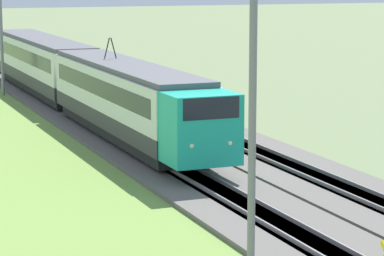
% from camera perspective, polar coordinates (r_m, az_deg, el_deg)
% --- Properties ---
extents(ballast_main, '(240.00, 4.40, 0.30)m').
position_cam_1_polar(ballast_main, '(66.21, -9.89, 2.43)').
color(ballast_main, '#605B56').
rests_on(ballast_main, ground).
extents(ballast_adjacent, '(240.00, 4.40, 0.30)m').
position_cam_1_polar(ballast_adjacent, '(67.28, -6.05, 2.64)').
color(ballast_adjacent, '#605B56').
rests_on(ballast_adjacent, ground).
extents(track_main, '(240.00, 1.57, 0.45)m').
position_cam_1_polar(track_main, '(66.21, -9.89, 2.44)').
color(track_main, '#4C4238').
rests_on(track_main, ground).
extents(track_adjacent, '(240.00, 1.57, 0.45)m').
position_cam_1_polar(track_adjacent, '(67.28, -6.05, 2.65)').
color(track_adjacent, '#4C4238').
rests_on(track_adjacent, ground).
extents(passenger_train, '(39.57, 2.91, 5.13)m').
position_cam_1_polar(passenger_train, '(53.52, -7.13, 3.22)').
color(passenger_train, '#19A88E').
rests_on(passenger_train, ground).
extents(catenary_mast_near, '(0.22, 2.56, 8.98)m').
position_cam_1_polar(catenary_mast_near, '(25.12, 3.93, 0.98)').
color(catenary_mast_near, slate).
rests_on(catenary_mast_near, ground).
extents(catenary_mast_mid, '(0.22, 2.56, 9.18)m').
position_cam_1_polar(catenary_mast_mid, '(63.06, -11.84, 6.19)').
color(catenary_mast_mid, slate).
rests_on(catenary_mast_mid, ground).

